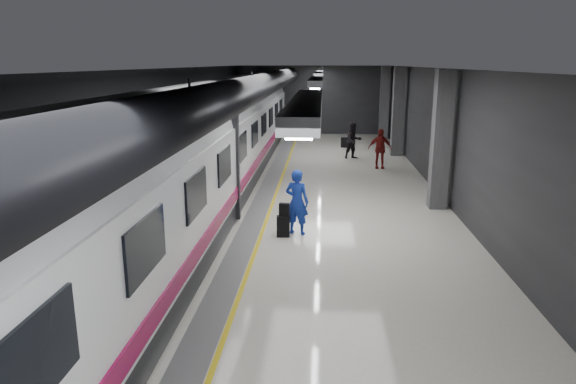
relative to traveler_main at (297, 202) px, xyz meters
name	(u,v)px	position (x,y,z in m)	size (l,w,h in m)	color
ground	(297,223)	(-0.04, 1.00, -0.93)	(40.00, 40.00, 0.00)	silver
platform_hall	(290,102)	(-0.33, 1.96, 2.61)	(10.02, 40.02, 4.51)	black
train	(188,154)	(-3.29, 1.00, 1.14)	(3.05, 38.00, 4.05)	black
traveler_main	(297,202)	(0.00, 0.00, 0.00)	(0.68, 0.44, 1.86)	blue
suitcase_main	(283,226)	(-0.37, -0.28, -0.63)	(0.36, 0.23, 0.59)	black
shoulder_bag	(284,210)	(-0.34, -0.27, -0.15)	(0.27, 0.15, 0.37)	black
traveler_far_a	(353,141)	(2.23, 11.80, -0.01)	(0.89, 0.69, 1.83)	black
traveler_far_b	(380,149)	(3.29, 9.49, -0.02)	(1.06, 0.44, 1.81)	maroon
suitcase_far	(344,142)	(1.93, 15.33, -0.65)	(0.38, 0.25, 0.56)	black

